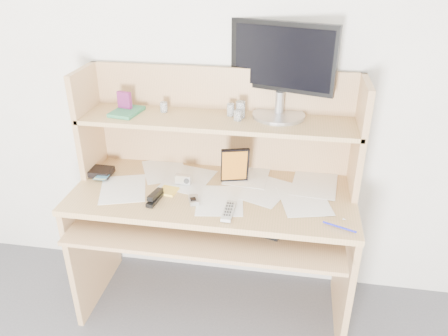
% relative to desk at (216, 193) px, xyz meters
% --- Properties ---
extents(back_wall, '(3.60, 0.04, 2.50)m').
position_rel_desk_xyz_m(back_wall, '(0.00, 0.24, 0.56)').
color(back_wall, white).
rests_on(back_wall, floor).
extents(desk, '(1.40, 0.70, 1.30)m').
position_rel_desk_xyz_m(desk, '(0.00, 0.00, 0.00)').
color(desk, tan).
rests_on(desk, floor).
extents(paper_clutter, '(1.32, 0.54, 0.01)m').
position_rel_desk_xyz_m(paper_clutter, '(0.00, -0.08, 0.06)').
color(paper_clutter, silver).
rests_on(paper_clutter, desk).
extents(keyboard, '(0.43, 0.26, 0.03)m').
position_rel_desk_xyz_m(keyboard, '(0.17, -0.18, -0.03)').
color(keyboard, black).
rests_on(keyboard, desk).
extents(tv_remote, '(0.05, 0.16, 0.02)m').
position_rel_desk_xyz_m(tv_remote, '(0.11, -0.27, 0.07)').
color(tv_remote, '#AEAFA9').
rests_on(tv_remote, paper_clutter).
extents(flip_phone, '(0.07, 0.09, 0.02)m').
position_rel_desk_xyz_m(flip_phone, '(-0.07, -0.20, 0.07)').
color(flip_phone, '#A2A2A4').
rests_on(flip_phone, paper_clutter).
extents(stapler, '(0.05, 0.13, 0.04)m').
position_rel_desk_xyz_m(stapler, '(-0.25, -0.22, 0.08)').
color(stapler, black).
rests_on(stapler, paper_clutter).
extents(wallet, '(0.12, 0.10, 0.03)m').
position_rel_desk_xyz_m(wallet, '(-0.62, -0.01, 0.08)').
color(wallet, black).
rests_on(wallet, paper_clutter).
extents(sticky_note_pad, '(0.10, 0.10, 0.01)m').
position_rel_desk_xyz_m(sticky_note_pad, '(-0.22, -0.12, 0.06)').
color(sticky_note_pad, '#FAF342').
rests_on(sticky_note_pad, desk).
extents(digital_camera, '(0.08, 0.03, 0.05)m').
position_rel_desk_xyz_m(digital_camera, '(-0.16, -0.04, 0.09)').
color(digital_camera, silver).
rests_on(digital_camera, paper_clutter).
extents(game_case, '(0.14, 0.05, 0.20)m').
position_rel_desk_xyz_m(game_case, '(0.10, 0.02, 0.16)').
color(game_case, black).
rests_on(game_case, paper_clutter).
extents(blue_pen, '(0.14, 0.06, 0.01)m').
position_rel_desk_xyz_m(blue_pen, '(0.60, -0.31, 0.07)').
color(blue_pen, '#171AAD').
rests_on(blue_pen, paper_clutter).
extents(card_box, '(0.08, 0.04, 0.10)m').
position_rel_desk_xyz_m(card_box, '(-0.49, 0.09, 0.44)').
color(card_box, maroon).
rests_on(card_box, desk).
extents(shelf_book, '(0.15, 0.19, 0.02)m').
position_rel_desk_xyz_m(shelf_book, '(-0.47, 0.06, 0.40)').
color(shelf_book, '#307A45').
rests_on(shelf_book, desk).
extents(chip_stack_a, '(0.04, 0.04, 0.05)m').
position_rel_desk_xyz_m(chip_stack_a, '(-0.29, 0.11, 0.41)').
color(chip_stack_a, black).
rests_on(chip_stack_a, desk).
extents(chip_stack_b, '(0.05, 0.05, 0.06)m').
position_rel_desk_xyz_m(chip_stack_b, '(0.06, 0.12, 0.42)').
color(chip_stack_b, white).
rests_on(chip_stack_b, desk).
extents(chip_stack_c, '(0.05, 0.05, 0.05)m').
position_rel_desk_xyz_m(chip_stack_c, '(0.10, 0.06, 0.41)').
color(chip_stack_c, black).
rests_on(chip_stack_c, desk).
extents(chip_stack_d, '(0.06, 0.06, 0.08)m').
position_rel_desk_xyz_m(chip_stack_d, '(0.11, 0.10, 0.43)').
color(chip_stack_d, silver).
rests_on(chip_stack_d, desk).
extents(monitor, '(0.51, 0.26, 0.45)m').
position_rel_desk_xyz_m(monitor, '(0.30, 0.17, 0.63)').
color(monitor, '#B1B2B6').
rests_on(monitor, desk).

